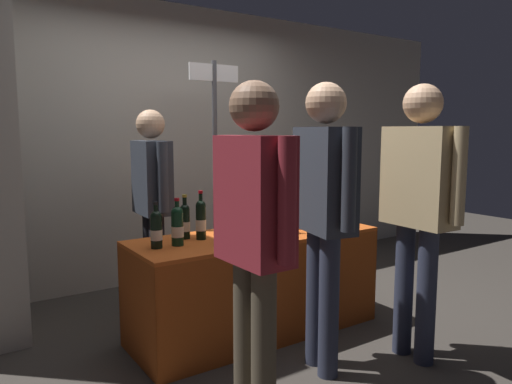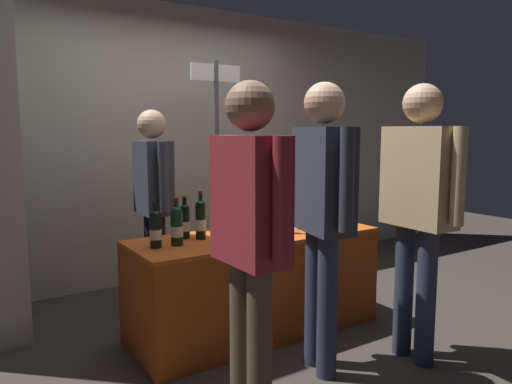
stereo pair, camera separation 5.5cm
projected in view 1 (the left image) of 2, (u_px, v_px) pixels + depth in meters
The scene contains 21 objects.
ground_plane at pixel (256, 331), 3.51m from camera, with size 12.00×12.00×0.00m, color #38332D.
back_partition at pixel (163, 144), 4.68m from camera, with size 7.53×0.12×2.65m, color #9E998E.
tasting_table at pixel (256, 265), 3.45m from camera, with size 1.79×0.65×0.73m.
featured_wine_bottle at pixel (332, 202), 3.89m from camera, with size 0.08×0.08×0.36m.
display_bottle_0 at pixel (185, 221), 3.25m from camera, with size 0.07×0.07×0.30m.
display_bottle_1 at pixel (286, 206), 3.75m from camera, with size 0.08×0.08×0.34m.
display_bottle_2 at pixel (201, 219), 3.23m from camera, with size 0.07×0.07×0.33m.
display_bottle_3 at pixel (301, 208), 3.67m from camera, with size 0.08×0.08×0.33m.
display_bottle_4 at pixel (243, 213), 3.41m from camera, with size 0.07×0.07×0.35m.
display_bottle_5 at pixel (156, 229), 2.99m from camera, with size 0.07×0.07×0.29m.
display_bottle_6 at pixel (177, 225), 3.06m from camera, with size 0.08×0.08×0.31m.
display_bottle_7 at pixel (282, 215), 3.44m from camera, with size 0.07×0.07×0.30m.
display_bottle_8 at pixel (224, 221), 3.11m from camera, with size 0.07×0.07×0.35m.
wine_glass_near_vendor at pixel (260, 219), 3.48m from camera, with size 0.07×0.07×0.13m.
wine_glass_mid at pixel (292, 215), 3.58m from camera, with size 0.07×0.07×0.13m.
flower_vase at pixel (261, 212), 3.62m from camera, with size 0.10×0.10×0.37m.
vendor_presenter at pixel (152, 194), 3.76m from camera, with size 0.22×0.55×1.62m.
taster_foreground_right at pixel (324, 200), 2.83m from camera, with size 0.30×0.59×1.73m.
taster_foreground_left at pixel (419, 195), 2.98m from camera, with size 0.24×0.63×1.74m.
taster_foreground_centre at pixel (254, 227), 2.25m from camera, with size 0.23×0.57×1.68m.
booth_signpost at pixel (215, 157), 4.23m from camera, with size 0.47×0.04×2.05m.
Camera 1 is at (-1.87, -2.78, 1.45)m, focal length 33.79 mm.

